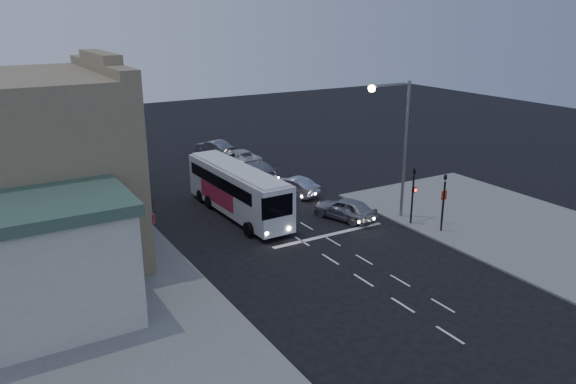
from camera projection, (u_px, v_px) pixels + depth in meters
ground at (320, 253)px, 32.24m from camera, size 120.00×120.00×0.00m
sidewalk_near at (528, 231)px, 35.25m from camera, size 12.00×24.00×0.12m
sidewalk_far at (57, 250)px, 32.48m from camera, size 12.00×50.00×0.12m
road_markings at (308, 230)px, 35.58m from camera, size 8.00×30.55×0.01m
tour_bus at (238, 189)px, 37.79m from camera, size 2.63×11.03×3.37m
car_suv at (345, 209)px, 37.31m from camera, size 3.10×4.72×1.49m
car_sedan_a at (292, 186)px, 42.22m from camera, size 2.84×4.52×1.41m
car_sedan_b at (256, 170)px, 46.42m from camera, size 2.36×5.23×1.49m
car_sedan_c at (238, 157)px, 50.68m from camera, size 2.77×5.35×1.44m
car_extra at (214, 147)px, 54.32m from camera, size 2.66×4.59×1.43m
traffic_signal_main at (413, 189)px, 35.83m from camera, size 0.25×0.35×4.10m
traffic_signal_side at (444, 196)px, 34.54m from camera, size 0.18×0.15×4.10m
regulatory_sign at (443, 201)px, 36.07m from camera, size 0.45×0.12×2.20m
streetlight at (398, 135)px, 35.86m from camera, size 3.32×0.44×9.00m
main_building at (27, 167)px, 30.46m from camera, size 10.12×12.00×11.00m
low_building_south at (45, 263)px, 23.89m from camera, size 7.40×5.40×5.70m
low_building_north at (16, 153)px, 41.06m from camera, size 9.40×9.40×6.50m
street_tree at (105, 143)px, 39.20m from camera, size 4.00×4.00×6.20m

